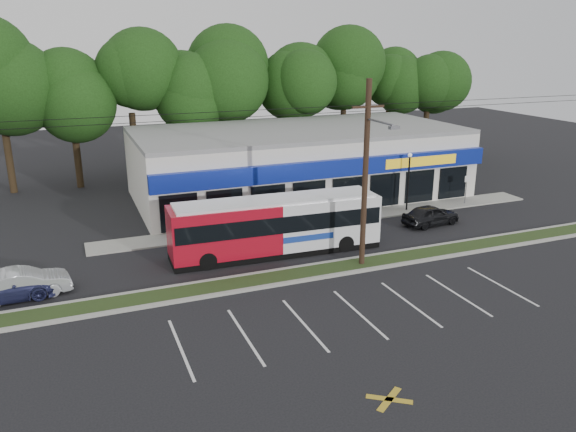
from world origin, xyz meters
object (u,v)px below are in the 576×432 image
(sign_post, at_px, (467,184))
(car_silver, at_px, (23,283))
(car_blue, at_px, (3,287))
(metrobus, at_px, (276,224))
(car_dark, at_px, (431,215))
(pedestrian_a, at_px, (310,211))
(lamp_post, at_px, (409,175))
(utility_pole, at_px, (363,169))
(pedestrian_b, at_px, (317,224))

(sign_post, bearing_deg, car_silver, -170.40)
(car_blue, bearing_deg, metrobus, -89.54)
(car_dark, xyz_separation_m, pedestrian_a, (-7.54, 2.89, 0.29))
(metrobus, distance_m, car_dark, 11.47)
(lamp_post, relative_size, sign_post, 1.91)
(utility_pole, xyz_separation_m, pedestrian_a, (0.32, 7.47, -4.44))
(lamp_post, xyz_separation_m, car_silver, (-25.02, -5.30, -1.96))
(car_dark, relative_size, car_silver, 0.94)
(metrobus, bearing_deg, pedestrian_b, 26.81)
(metrobus, relative_size, pedestrian_a, 6.31)
(car_dark, bearing_deg, pedestrian_a, 62.32)
(metrobus, bearing_deg, sign_post, 16.00)
(lamp_post, xyz_separation_m, sign_post, (5.00, -0.23, -1.12))
(car_silver, distance_m, car_blue, 0.87)
(car_blue, height_order, pedestrian_b, pedestrian_b)
(car_silver, relative_size, pedestrian_a, 2.21)
(lamp_post, bearing_deg, pedestrian_b, -161.55)
(pedestrian_a, height_order, pedestrian_b, pedestrian_a)
(pedestrian_a, bearing_deg, sign_post, 166.54)
(utility_pole, height_order, sign_post, utility_pole)
(car_dark, relative_size, pedestrian_b, 2.21)
(pedestrian_a, bearing_deg, pedestrian_b, 62.83)
(car_silver, xyz_separation_m, car_blue, (-0.87, 0.00, -0.02))
(pedestrian_a, distance_m, pedestrian_b, 2.46)
(lamp_post, distance_m, metrobus, 12.48)
(car_dark, bearing_deg, metrobus, 88.35)
(car_blue, relative_size, pedestrian_b, 2.61)
(sign_post, xyz_separation_m, car_silver, (-30.02, -5.07, -0.85))
(metrobus, distance_m, car_blue, 14.28)
(utility_pole, bearing_deg, car_dark, 30.19)
(lamp_post, distance_m, car_blue, 26.50)
(pedestrian_b, bearing_deg, car_silver, 40.30)
(pedestrian_a, relative_size, pedestrian_b, 1.07)
(sign_post, xyz_separation_m, metrobus, (-16.68, -4.08, 0.18))
(lamp_post, bearing_deg, car_dark, -95.33)
(lamp_post, xyz_separation_m, pedestrian_a, (-7.85, -0.41, -1.70))
(sign_post, xyz_separation_m, pedestrian_b, (-13.39, -2.57, -0.64))
(car_silver, bearing_deg, pedestrian_a, -81.18)
(car_dark, bearing_deg, lamp_post, -12.01)
(metrobus, bearing_deg, pedestrian_a, 47.71)
(sign_post, relative_size, car_dark, 0.55)
(utility_pole, xyz_separation_m, sign_post, (13.17, 7.65, -3.86))
(car_dark, bearing_deg, pedestrian_b, 79.78)
(car_silver, relative_size, car_blue, 0.90)
(sign_post, height_order, car_silver, sign_post)
(lamp_post, distance_m, pedestrian_a, 8.04)
(pedestrian_b, bearing_deg, metrobus, 56.27)
(car_silver, bearing_deg, lamp_post, -85.13)
(lamp_post, distance_m, pedestrian_b, 9.02)
(lamp_post, height_order, car_blue, lamp_post)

